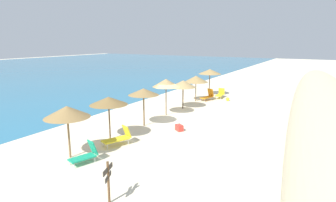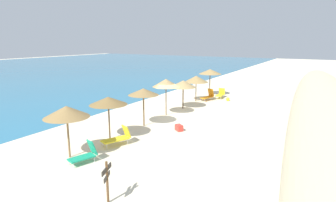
{
  "view_description": "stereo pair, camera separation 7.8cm",
  "coord_description": "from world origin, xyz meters",
  "px_view_note": "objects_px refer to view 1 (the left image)",
  "views": [
    {
      "loc": [
        -18.41,
        -9.94,
        5.77
      ],
      "look_at": [
        0.51,
        0.93,
        1.08
      ],
      "focal_mm": 30.17,
      "sensor_mm": 36.0,
      "label": 1
    },
    {
      "loc": [
        -18.37,
        -10.0,
        5.77
      ],
      "look_at": [
        0.51,
        0.93,
        1.08
      ],
      "focal_mm": 30.17,
      "sensor_mm": 36.0,
      "label": 2
    }
  ],
  "objects_px": {
    "beach_umbrella_6": "(210,72)",
    "lounge_chair_3": "(86,154)",
    "beach_umbrella_2": "(144,92)",
    "beach_umbrella_3": "(166,83)",
    "wooden_signpost": "(108,178)",
    "beach_umbrella_5": "(196,79)",
    "cooler_box": "(179,128)",
    "lounge_chair_0": "(119,137)",
    "beach_umbrella_0": "(67,112)",
    "lounge_chair_1": "(220,94)",
    "beach_ball": "(228,99)",
    "beach_umbrella_1": "(109,101)",
    "lounge_chair_2": "(208,96)",
    "beach_umbrella_4": "(183,84)"
  },
  "relations": [
    {
      "from": "beach_umbrella_3",
      "to": "beach_umbrella_2",
      "type": "bearing_deg",
      "value": -177.96
    },
    {
      "from": "beach_umbrella_0",
      "to": "beach_umbrella_3",
      "type": "distance_m",
      "value": 9.52
    },
    {
      "from": "beach_umbrella_2",
      "to": "lounge_chair_3",
      "type": "relative_size",
      "value": 1.8
    },
    {
      "from": "lounge_chair_3",
      "to": "beach_umbrella_3",
      "type": "bearing_deg",
      "value": -66.19
    },
    {
      "from": "beach_umbrella_2",
      "to": "cooler_box",
      "type": "distance_m",
      "value": 3.41
    },
    {
      "from": "beach_umbrella_4",
      "to": "lounge_chair_2",
      "type": "distance_m",
      "value": 4.63
    },
    {
      "from": "beach_umbrella_2",
      "to": "beach_umbrella_4",
      "type": "relative_size",
      "value": 1.07
    },
    {
      "from": "lounge_chair_2",
      "to": "cooler_box",
      "type": "distance_m",
      "value": 10.14
    },
    {
      "from": "beach_umbrella_6",
      "to": "lounge_chair_3",
      "type": "relative_size",
      "value": 1.95
    },
    {
      "from": "lounge_chair_1",
      "to": "beach_ball",
      "type": "distance_m",
      "value": 1.53
    },
    {
      "from": "beach_umbrella_1",
      "to": "lounge_chair_3",
      "type": "bearing_deg",
      "value": -158.6
    },
    {
      "from": "beach_umbrella_6",
      "to": "cooler_box",
      "type": "distance_m",
      "value": 12.72
    },
    {
      "from": "beach_umbrella_2",
      "to": "beach_umbrella_3",
      "type": "distance_m",
      "value": 3.21
    },
    {
      "from": "beach_umbrella_0",
      "to": "beach_umbrella_5",
      "type": "height_order",
      "value": "beach_umbrella_0"
    },
    {
      "from": "lounge_chair_0",
      "to": "beach_ball",
      "type": "xyz_separation_m",
      "value": [
        14.59,
        -1.53,
        -0.28
      ]
    },
    {
      "from": "beach_umbrella_3",
      "to": "lounge_chair_3",
      "type": "distance_m",
      "value": 9.86
    },
    {
      "from": "beach_umbrella_5",
      "to": "beach_umbrella_6",
      "type": "xyz_separation_m",
      "value": [
        3.29,
        -0.09,
        0.4
      ]
    },
    {
      "from": "lounge_chair_3",
      "to": "lounge_chair_0",
      "type": "bearing_deg",
      "value": -69.83
    },
    {
      "from": "beach_umbrella_5",
      "to": "beach_ball",
      "type": "distance_m",
      "value": 3.73
    },
    {
      "from": "beach_umbrella_5",
      "to": "beach_ball",
      "type": "relative_size",
      "value": 7.24
    },
    {
      "from": "beach_ball",
      "to": "beach_umbrella_3",
      "type": "bearing_deg",
      "value": 161.86
    },
    {
      "from": "lounge_chair_0",
      "to": "lounge_chair_3",
      "type": "height_order",
      "value": "lounge_chair_0"
    },
    {
      "from": "lounge_chair_0",
      "to": "cooler_box",
      "type": "bearing_deg",
      "value": -90.91
    },
    {
      "from": "wooden_signpost",
      "to": "cooler_box",
      "type": "distance_m",
      "value": 8.88
    },
    {
      "from": "beach_umbrella_2",
      "to": "beach_umbrella_5",
      "type": "bearing_deg",
      "value": 1.59
    },
    {
      "from": "beach_umbrella_5",
      "to": "beach_umbrella_6",
      "type": "bearing_deg",
      "value": -1.61
    },
    {
      "from": "beach_umbrella_2",
      "to": "lounge_chair_2",
      "type": "bearing_deg",
      "value": -3.29
    },
    {
      "from": "beach_umbrella_4",
      "to": "lounge_chair_0",
      "type": "bearing_deg",
      "value": -174.89
    },
    {
      "from": "beach_umbrella_3",
      "to": "lounge_chair_1",
      "type": "height_order",
      "value": "beach_umbrella_3"
    },
    {
      "from": "beach_umbrella_5",
      "to": "cooler_box",
      "type": "height_order",
      "value": "beach_umbrella_5"
    },
    {
      "from": "beach_umbrella_2",
      "to": "beach_umbrella_3",
      "type": "height_order",
      "value": "beach_umbrella_3"
    },
    {
      "from": "lounge_chair_1",
      "to": "lounge_chair_2",
      "type": "relative_size",
      "value": 0.91
    },
    {
      "from": "beach_umbrella_1",
      "to": "beach_umbrella_3",
      "type": "height_order",
      "value": "beach_umbrella_3"
    },
    {
      "from": "beach_umbrella_0",
      "to": "beach_umbrella_2",
      "type": "height_order",
      "value": "beach_umbrella_0"
    },
    {
      "from": "beach_umbrella_2",
      "to": "beach_umbrella_6",
      "type": "xyz_separation_m",
      "value": [
        12.42,
        0.16,
        0.19
      ]
    },
    {
      "from": "beach_umbrella_2",
      "to": "lounge_chair_3",
      "type": "xyz_separation_m",
      "value": [
        -6.35,
        -1.0,
        -1.96
      ]
    },
    {
      "from": "lounge_chair_2",
      "to": "lounge_chair_3",
      "type": "height_order",
      "value": "lounge_chair_2"
    },
    {
      "from": "beach_umbrella_0",
      "to": "beach_umbrella_5",
      "type": "relative_size",
      "value": 1.07
    },
    {
      "from": "beach_umbrella_1",
      "to": "lounge_chair_1",
      "type": "height_order",
      "value": "beach_umbrella_1"
    },
    {
      "from": "beach_umbrella_3",
      "to": "beach_umbrella_5",
      "type": "xyz_separation_m",
      "value": [
        5.92,
        0.14,
        -0.39
      ]
    },
    {
      "from": "beach_umbrella_1",
      "to": "beach_umbrella_5",
      "type": "distance_m",
      "value": 12.36
    },
    {
      "from": "lounge_chair_2",
      "to": "lounge_chair_3",
      "type": "xyz_separation_m",
      "value": [
        -16.52,
        -0.41,
        -0.02
      ]
    },
    {
      "from": "cooler_box",
      "to": "lounge_chair_1",
      "type": "bearing_deg",
      "value": 6.63
    },
    {
      "from": "beach_umbrella_2",
      "to": "beach_umbrella_3",
      "type": "xyz_separation_m",
      "value": [
        3.21,
        0.11,
        0.19
      ]
    },
    {
      "from": "beach_umbrella_0",
      "to": "lounge_chair_3",
      "type": "xyz_separation_m",
      "value": [
        -0.05,
        -1.15,
        -1.95
      ]
    },
    {
      "from": "beach_umbrella_3",
      "to": "wooden_signpost",
      "type": "relative_size",
      "value": 1.8
    },
    {
      "from": "wooden_signpost",
      "to": "beach_ball",
      "type": "distance_m",
      "value": 19.4
    },
    {
      "from": "beach_umbrella_0",
      "to": "cooler_box",
      "type": "distance_m",
      "value": 7.43
    },
    {
      "from": "beach_umbrella_5",
      "to": "lounge_chair_1",
      "type": "height_order",
      "value": "beach_umbrella_5"
    },
    {
      "from": "beach_umbrella_5",
      "to": "beach_umbrella_1",
      "type": "bearing_deg",
      "value": -179.87
    }
  ]
}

